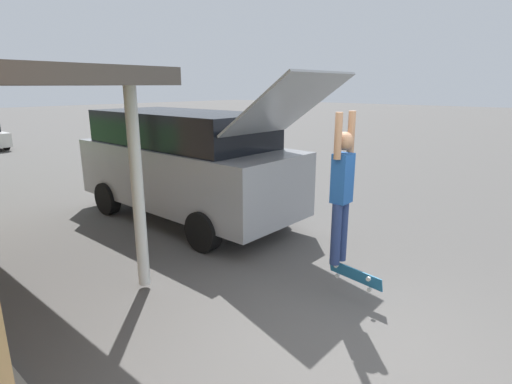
# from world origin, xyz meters

# --- Properties ---
(ground_plane) EXTENTS (120.00, 120.00, 0.00)m
(ground_plane) POSITION_xyz_m (0.00, 0.00, 0.00)
(ground_plane) COLOR #54514F
(suv_parked) EXTENTS (2.16, 5.89, 2.99)m
(suv_parked) POSITION_xyz_m (1.57, 4.92, 1.24)
(suv_parked) COLOR gray
(suv_parked) RESTS_ON ground_plane
(skateboarder) EXTENTS (0.41, 0.23, 1.96)m
(skateboarder) POSITION_xyz_m (0.75, 0.78, 1.53)
(skateboarder) COLOR navy
(skateboarder) RESTS_ON ground_plane
(skateboard) EXTENTS (0.20, 0.79, 0.24)m
(skateboard) POSITION_xyz_m (0.83, 0.57, 0.36)
(skateboard) COLOR #236B99
(skateboard) RESTS_ON ground_plane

